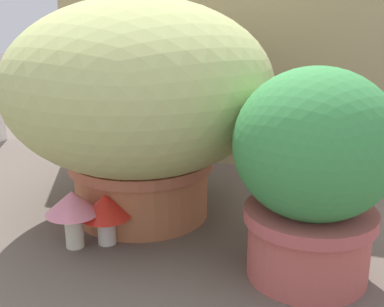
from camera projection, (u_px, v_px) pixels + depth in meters
ground_plane at (130, 235)px, 1.13m from camera, size 6.00×6.00×0.00m
cardboard_backdrop at (225, 51)px, 1.52m from camera, size 1.12×0.03×0.70m
grass_planter at (139, 96)px, 1.15m from camera, size 0.61×0.61×0.51m
leafy_planter at (314, 170)px, 0.90m from camera, size 0.29×0.29×0.40m
cat at (159, 161)px, 1.24m from camera, size 0.35×0.31×0.32m
mushroom_ornament_red at (106, 209)px, 1.07m from camera, size 0.11×0.11×0.11m
mushroom_ornament_pink at (73, 207)px, 1.05m from camera, size 0.11×0.11×0.13m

